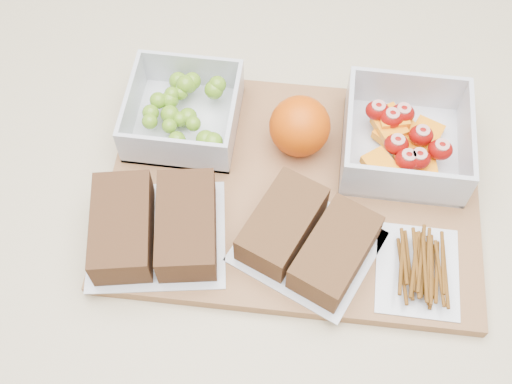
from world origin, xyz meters
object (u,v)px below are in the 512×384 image
Objects in this scene: orange at (300,126)px; pretzel_bag at (419,266)px; sandwich_bag_left at (155,227)px; sandwich_bag_center at (308,238)px; cutting_board at (293,190)px; grape_container at (184,112)px; fruit_container at (405,140)px.

orange reaches higher than pretzel_bag.
sandwich_bag_center is at bearing 2.62° from sandwich_bag_left.
cutting_board is 0.07m from orange.
orange reaches higher than cutting_board.
grape_container is 0.22m from sandwich_bag_center.
pretzel_bag is (0.14, -0.09, 0.02)m from cutting_board.
grape_container is (-0.14, 0.07, 0.03)m from cutting_board.
orange is at bearing -5.38° from grape_container.
fruit_container reaches higher than sandwich_bag_center.
grape_container is 0.32m from pretzel_bag.
sandwich_bag_left is (-0.14, -0.14, -0.01)m from orange.
orange is 0.42× the size of sandwich_bag_left.
fruit_container is at bearing -1.66° from grape_container.
fruit_container is 1.33× the size of pretzel_bag.
fruit_container is 0.17m from sandwich_bag_center.
sandwich_bag_center is at bearing -74.25° from cutting_board.
sandwich_bag_left is at bearing 178.88° from pretzel_bag.
pretzel_bag is at bearing -6.27° from sandwich_bag_center.
cutting_board is at bearing 30.17° from sandwich_bag_left.
sandwich_bag_center is at bearing -80.48° from orange.
orange is 0.67× the size of pretzel_bag.
grape_container reaches higher than pretzel_bag.
pretzel_bag is (0.28, -0.01, -0.01)m from sandwich_bag_left.
grape_container is 1.21× the size of pretzel_bag.
grape_container is 1.81× the size of orange.
cutting_board is 3.29× the size of grape_container.
fruit_container is (0.12, 0.06, 0.03)m from cutting_board.
orange is at bearing 89.28° from cutting_board.
pretzel_bag reaches higher than cutting_board.
cutting_board is 0.08m from sandwich_bag_center.
orange is (-0.12, -0.01, 0.01)m from fruit_container.
fruit_container is at bearing 2.57° from orange.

